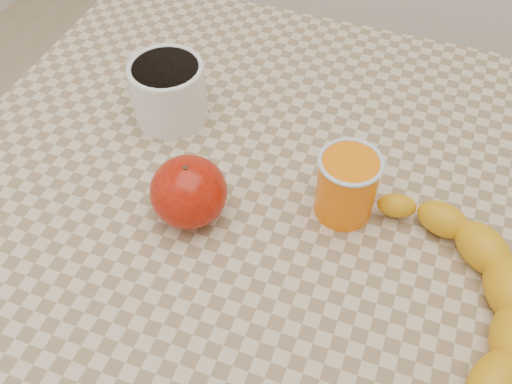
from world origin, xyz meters
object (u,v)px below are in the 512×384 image
(table, at_px, (256,244))
(orange_juice_glass, at_px, (347,185))
(banana, at_px, (446,307))
(coffee_mug, at_px, (167,88))
(apple, at_px, (189,192))

(table, distance_m, orange_juice_glass, 0.16)
(orange_juice_glass, xyz_separation_m, banana, (0.13, -0.10, -0.02))
(coffee_mug, height_order, banana, coffee_mug)
(coffee_mug, xyz_separation_m, orange_juice_glass, (0.26, -0.08, -0.00))
(orange_juice_glass, distance_m, apple, 0.18)
(table, height_order, coffee_mug, coffee_mug)
(table, distance_m, coffee_mug, 0.23)
(table, xyz_separation_m, apple, (-0.06, -0.04, 0.13))
(table, relative_size, orange_juice_glass, 9.55)
(table, xyz_separation_m, coffee_mug, (-0.16, 0.10, 0.13))
(coffee_mug, relative_size, banana, 0.46)
(coffee_mug, bearing_deg, apple, -56.17)
(apple, bearing_deg, orange_juice_glass, 22.67)
(apple, relative_size, banana, 0.36)
(coffee_mug, xyz_separation_m, banana, (0.39, -0.18, -0.02))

